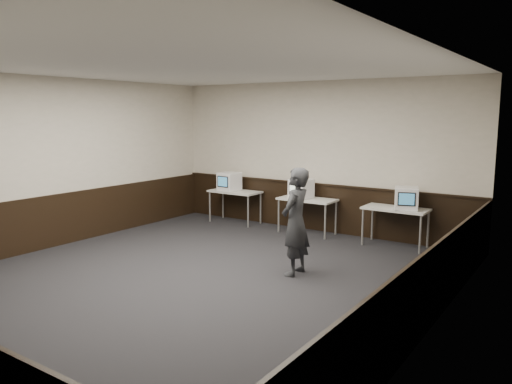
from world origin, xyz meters
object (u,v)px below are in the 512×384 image
(emac_left, at_px, (229,182))
(emac_right, at_px, (406,198))
(desk_right, at_px, (396,212))
(emac_center, at_px, (301,189))
(desk_left, at_px, (235,194))
(desk_center, at_px, (307,202))
(person, at_px, (296,222))

(emac_left, distance_m, emac_right, 4.13)
(desk_right, bearing_deg, emac_left, -179.22)
(emac_left, xyz_separation_m, emac_center, (1.89, 0.01, -0.01))
(emac_right, bearing_deg, desk_left, 160.96)
(emac_center, relative_size, emac_right, 0.88)
(desk_left, bearing_deg, desk_right, 0.00)
(desk_left, height_order, emac_left, emac_left)
(desk_center, xyz_separation_m, emac_right, (2.11, -0.05, 0.28))
(desk_right, bearing_deg, person, -106.20)
(desk_left, bearing_deg, emac_right, -0.68)
(emac_center, bearing_deg, emac_right, 7.97)
(emac_right, bearing_deg, desk_right, 148.68)
(emac_right, bearing_deg, person, -129.13)
(desk_right, distance_m, person, 2.64)
(desk_center, distance_m, emac_center, 0.31)
(emac_left, xyz_separation_m, emac_right, (4.13, 0.01, -0.00))
(desk_left, bearing_deg, desk_center, 0.00)
(emac_center, bearing_deg, person, -54.40)
(emac_right, height_order, person, person)
(emac_left, height_order, emac_center, emac_left)
(desk_center, relative_size, emac_center, 2.48)
(desk_center, relative_size, emac_left, 2.48)
(desk_left, relative_size, desk_right, 1.00)
(emac_center, bearing_deg, desk_right, 9.29)
(desk_right, height_order, emac_left, emac_left)
(desk_right, bearing_deg, emac_center, -178.89)
(desk_left, relative_size, desk_center, 1.00)
(emac_left, height_order, emac_right, emac_left)
(desk_right, height_order, emac_center, emac_center)
(emac_center, xyz_separation_m, emac_right, (2.24, -0.01, 0.01))
(desk_center, distance_m, person, 2.79)
(desk_left, distance_m, emac_right, 4.02)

